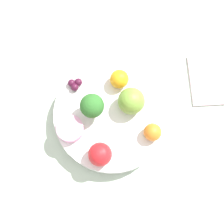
% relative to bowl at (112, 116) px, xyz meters
% --- Properties ---
extents(ground_plane, '(6.00, 6.00, 0.00)m').
position_rel_bowl_xyz_m(ground_plane, '(0.00, 0.00, -0.04)').
color(ground_plane, gray).
extents(table_surface, '(1.20, 1.20, 0.02)m').
position_rel_bowl_xyz_m(table_surface, '(0.00, 0.00, -0.03)').
color(table_surface, '#B2C6B2').
rests_on(table_surface, ground_plane).
extents(bowl, '(0.25, 0.25, 0.04)m').
position_rel_bowl_xyz_m(bowl, '(0.00, 0.00, 0.00)').
color(bowl, white).
rests_on(bowl, table_surface).
extents(broccoli, '(0.05, 0.05, 0.07)m').
position_rel_bowl_xyz_m(broccoli, '(-0.01, -0.04, 0.06)').
color(broccoli, '#8CB76B').
rests_on(broccoli, bowl).
extents(apple_red, '(0.05, 0.05, 0.05)m').
position_rel_bowl_xyz_m(apple_red, '(0.09, -0.04, 0.05)').
color(apple_red, red).
rests_on(apple_red, bowl).
extents(apple_green, '(0.06, 0.06, 0.06)m').
position_rel_bowl_xyz_m(apple_green, '(-0.01, 0.04, 0.05)').
color(apple_green, olive).
rests_on(apple_green, bowl).
extents(orange_front, '(0.04, 0.04, 0.04)m').
position_rel_bowl_xyz_m(orange_front, '(0.06, 0.08, 0.04)').
color(orange_front, orange).
rests_on(orange_front, bowl).
extents(orange_back, '(0.04, 0.04, 0.04)m').
position_rel_bowl_xyz_m(orange_back, '(-0.07, 0.03, 0.04)').
color(orange_back, orange).
rests_on(orange_back, bowl).
extents(grape_cluster, '(0.03, 0.03, 0.02)m').
position_rel_bowl_xyz_m(grape_cluster, '(-0.07, -0.07, 0.03)').
color(grape_cluster, '#47142D').
rests_on(grape_cluster, bowl).
extents(small_cup, '(0.06, 0.06, 0.02)m').
position_rel_bowl_xyz_m(small_cup, '(0.02, -0.09, 0.03)').
color(small_cup, '#EA9EC6').
rests_on(small_cup, bowl).
extents(napkin, '(0.14, 0.16, 0.01)m').
position_rel_bowl_xyz_m(napkin, '(-0.05, 0.27, -0.02)').
color(napkin, beige).
rests_on(napkin, table_surface).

